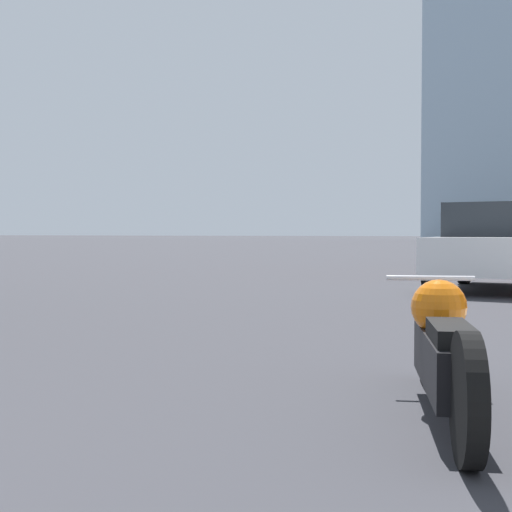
{
  "coord_description": "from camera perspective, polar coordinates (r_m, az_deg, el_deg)",
  "views": [
    {
      "loc": [
        4.57,
        -0.03,
        1.12
      ],
      "look_at": [
        1.74,
        6.35,
        0.89
      ],
      "focal_mm": 50.0,
      "sensor_mm": 36.0,
      "label": 1
    }
  ],
  "objects": [
    {
      "name": "parked_car_white",
      "position": [
        14.62,
        18.49,
        0.74
      ],
      "size": [
        2.23,
        4.37,
        1.68
      ],
      "rotation": [
        0.0,
        0.0,
        -0.09
      ],
      "color": "silver",
      "rests_on": "ground_plane"
    },
    {
      "name": "motorcycle",
      "position": [
        4.53,
        14.73,
        -7.2
      ],
      "size": [
        0.93,
        2.45,
        0.82
      ],
      "rotation": [
        0.0,
        0.0,
        0.28
      ],
      "color": "black",
      "rests_on": "ground_plane"
    },
    {
      "name": "distant_tower",
      "position": [
        109.74,
        17.89,
        16.57
      ],
      "size": [
        14.86,
        14.86,
        58.08
      ],
      "color": "#9EB7CC",
      "rests_on": "ground_plane"
    }
  ]
}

